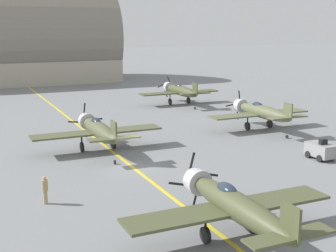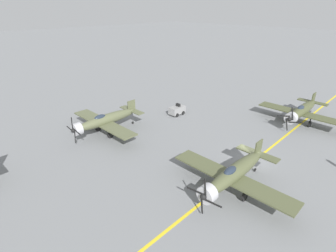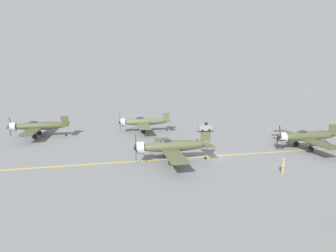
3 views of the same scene
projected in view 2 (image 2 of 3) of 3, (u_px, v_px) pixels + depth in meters
ground_plane at (250, 164)px, 28.93m from camera, size 400.00×400.00×0.00m
taxiway_stripe at (250, 164)px, 28.93m from camera, size 0.30×160.00×0.01m
airplane_near_center at (302, 111)px, 38.11m from camera, size 12.00×9.98×3.76m
airplane_mid_center at (234, 173)px, 23.87m from camera, size 12.00×9.98×3.80m
airplane_mid_right at (105, 120)px, 34.95m from camera, size 12.00×9.98×3.79m
tow_tractor at (177, 110)px, 41.70m from camera, size 1.57×2.60×1.79m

